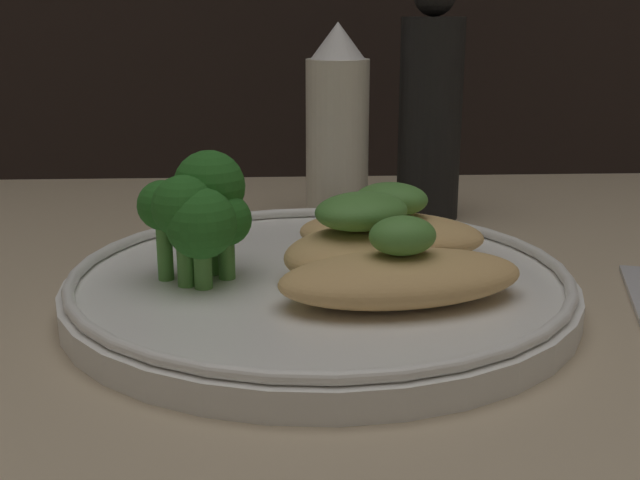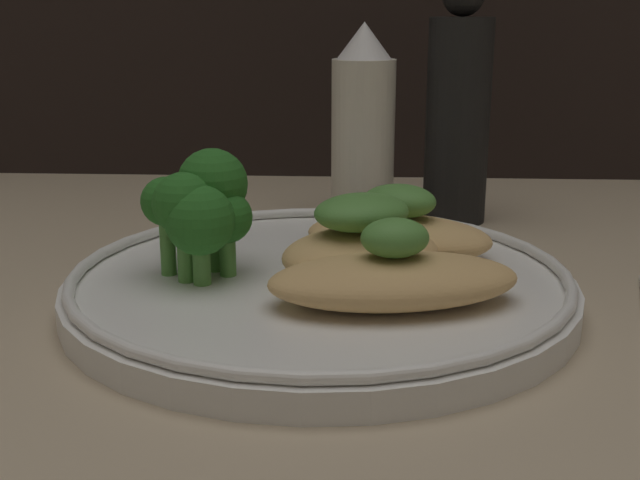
% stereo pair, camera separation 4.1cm
% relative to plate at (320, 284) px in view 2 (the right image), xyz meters
% --- Properties ---
extents(ground_plane, '(1.80, 1.80, 0.01)m').
position_rel_plate_xyz_m(ground_plane, '(0.00, 0.00, -0.01)').
color(ground_plane, tan).
extents(plate, '(0.26, 0.26, 0.02)m').
position_rel_plate_xyz_m(plate, '(0.00, 0.00, 0.00)').
color(plate, white).
rests_on(plate, ground_plane).
extents(grilled_meat_front, '(0.13, 0.08, 0.04)m').
position_rel_plate_xyz_m(grilled_meat_front, '(0.04, -0.04, 0.02)').
color(grilled_meat_front, tan).
rests_on(grilled_meat_front, plate).
extents(grilled_meat_middle, '(0.10, 0.09, 0.04)m').
position_rel_plate_xyz_m(grilled_meat_middle, '(0.02, 0.00, 0.02)').
color(grilled_meat_middle, tan).
rests_on(grilled_meat_middle, plate).
extents(grilled_meat_back, '(0.12, 0.08, 0.04)m').
position_rel_plate_xyz_m(grilled_meat_back, '(0.04, 0.04, 0.02)').
color(grilled_meat_back, tan).
rests_on(grilled_meat_back, plate).
extents(broccoli_bunch, '(0.06, 0.06, 0.07)m').
position_rel_plate_xyz_m(broccoli_bunch, '(-0.06, -0.00, 0.04)').
color(broccoli_bunch, '#569942').
rests_on(broccoli_bunch, plate).
extents(sauce_bottle, '(0.05, 0.05, 0.14)m').
position_rel_plate_xyz_m(sauce_bottle, '(0.02, 0.18, 0.06)').
color(sauce_bottle, silver).
rests_on(sauce_bottle, ground_plane).
extents(pepper_grinder, '(0.05, 0.05, 0.17)m').
position_rel_plate_xyz_m(pepper_grinder, '(0.09, 0.18, 0.07)').
color(pepper_grinder, black).
rests_on(pepper_grinder, ground_plane).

